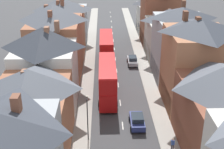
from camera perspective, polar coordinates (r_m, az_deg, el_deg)
The scene contains 11 objects.
pavement_left at distance 57.99m, azimuth -4.27°, elevation 1.50°, with size 2.20×104.00×0.14m, color #A8A399.
pavement_right at distance 58.41m, azimuth 5.78°, elevation 1.61°, with size 2.20×104.00×0.14m, color #A8A399.
centre_line_dashes at distance 56.16m, azimuth 0.85°, elevation 0.73°, with size 0.14×97.80×0.01m.
terrace_row_left at distance 42.63m, azimuth -12.13°, elevation 0.52°, with size 8.00×74.13×12.55m.
terrace_row_right at distance 45.10m, azimuth 14.59°, elevation 2.16°, with size 8.00×76.49×14.12m.
double_decker_bus_lead at distance 45.76m, azimuth -0.85°, elevation -0.98°, with size 2.74×10.80×5.30m.
double_decker_bus_mid_street at distance 58.77m, azimuth -1.06°, elevation 4.73°, with size 2.74×10.80×5.30m.
car_near_blue at distance 58.75m, azimuth 3.76°, elevation 2.60°, with size 1.90×4.17×1.63m.
car_parked_right_a at distance 39.81m, azimuth 4.61°, elevation -8.40°, with size 1.90×3.91×1.63m.
pedestrian_mid_left at distance 35.90m, azimuth 11.03°, elevation -12.39°, with size 0.36×0.22×1.61m.
street_lamp at distance 36.05m, azimuth -4.50°, elevation -7.58°, with size 0.20×1.12×5.50m.
Camera 1 is at (-2.35, -15.65, 21.92)m, focal length 50.00 mm.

